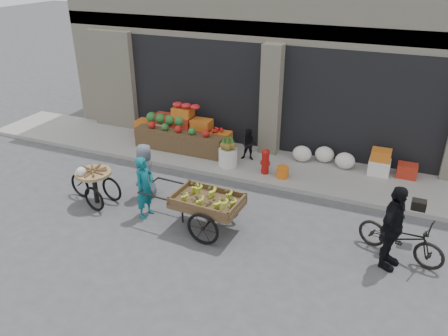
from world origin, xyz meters
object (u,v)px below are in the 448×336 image
at_px(vendor_woman, 145,187).
at_px(seated_person, 249,145).
at_px(orange_bucket, 282,172).
at_px(banana_cart, 205,199).
at_px(bicycle, 401,237).
at_px(vendor_grey, 146,171).
at_px(cyclist, 392,228).
at_px(fire_hydrant, 265,160).
at_px(pineapple_bin, 228,157).
at_px(tricycle_cart, 94,182).

bearing_deg(vendor_woman, seated_person, -12.66).
bearing_deg(orange_bucket, banana_cart, -108.22).
distance_m(orange_bucket, banana_cart, 3.00).
distance_m(vendor_woman, bicycle, 5.48).
xyz_separation_m(vendor_woman, vendor_grey, (-0.46, 0.77, -0.04)).
xyz_separation_m(seated_person, vendor_woman, (-1.21, -3.55, 0.15)).
bearing_deg(orange_bucket, cyclist, -42.57).
bearing_deg(fire_hydrant, vendor_grey, -138.20).
bearing_deg(cyclist, pineapple_bin, 77.22).
xyz_separation_m(pineapple_bin, seated_person, (0.40, 0.60, 0.21)).
bearing_deg(tricycle_cart, vendor_grey, 47.06).
relative_size(pineapple_bin, bicycle, 0.30).
distance_m(pineapple_bin, banana_cart, 3.02).
bearing_deg(banana_cart, tricycle_cart, -176.92).
distance_m(orange_bucket, cyclist, 3.88).
bearing_deg(bicycle, vendor_woman, 115.39).
height_order(tricycle_cart, cyclist, cyclist).
bearing_deg(vendor_grey, pineapple_bin, 144.92).
bearing_deg(tricycle_cart, banana_cart, 9.71).
bearing_deg(pineapple_bin, tricycle_cart, -127.63).
height_order(orange_bucket, tricycle_cart, tricycle_cart).
bearing_deg(orange_bucket, bicycle, -35.96).
bearing_deg(pineapple_bin, seated_person, 56.31).
xyz_separation_m(fire_hydrant, seated_person, (-0.70, 0.65, 0.08)).
bearing_deg(fire_hydrant, vendor_woman, -123.44).
relative_size(orange_bucket, banana_cart, 0.13).
bearing_deg(cyclist, orange_bucket, 65.99).
height_order(seated_person, bicycle, seated_person).
bearing_deg(fire_hydrant, seated_person, 137.12).
bearing_deg(pineapple_bin, cyclist, -31.34).
xyz_separation_m(pineapple_bin, bicycle, (4.62, -2.29, 0.08)).
height_order(orange_bucket, bicycle, bicycle).
relative_size(pineapple_bin, cyclist, 0.30).
xyz_separation_m(tricycle_cart, cyclist, (6.67, 0.22, 0.30)).
bearing_deg(seated_person, tricycle_cart, -136.99).
bearing_deg(seated_person, banana_cart, -95.57).
xyz_separation_m(tricycle_cart, vendor_grey, (0.97, 0.74, 0.13)).
bearing_deg(vendor_grey, tricycle_cart, -57.30).
relative_size(vendor_woman, cyclist, 0.85).
xyz_separation_m(orange_bucket, seated_person, (-1.20, 0.70, 0.31)).
bearing_deg(banana_cart, vendor_grey, 162.20).
height_order(fire_hydrant, vendor_woman, vendor_woman).
relative_size(banana_cart, vendor_grey, 1.81).
distance_m(orange_bucket, vendor_grey, 3.57).
bearing_deg(pineapple_bin, fire_hydrant, -2.60).
bearing_deg(bicycle, seated_person, 74.14).
height_order(orange_bucket, vendor_grey, vendor_grey).
relative_size(pineapple_bin, orange_bucket, 1.62).
distance_m(tricycle_cart, vendor_grey, 1.23).
height_order(fire_hydrant, tricycle_cart, tricycle_cart).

